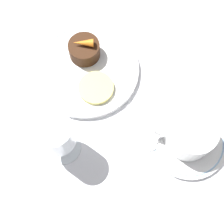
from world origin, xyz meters
The scene contains 10 objects.
ground_plane centered at (0.00, 0.00, 0.00)m, with size 3.00×3.00×0.00m, color white.
dinner_plate centered at (-0.01, -0.05, 0.01)m, with size 0.23×0.23×0.01m.
saucer centered at (-0.23, 0.10, 0.01)m, with size 0.16×0.16×0.01m.
coffee_cup centered at (-0.23, 0.09, 0.04)m, with size 0.12×0.09×0.06m.
spoon centered at (-0.18, 0.09, 0.01)m, with size 0.08×0.10×0.00m.
wine_glass centered at (0.02, 0.13, 0.09)m, with size 0.07×0.07×0.13m.
fork centered at (-0.18, -0.03, 0.00)m, with size 0.02×0.17×0.01m.
dessert_cake centered at (0.00, -0.08, 0.03)m, with size 0.07×0.07×0.04m.
carrot_garnish centered at (0.00, -0.08, 0.06)m, with size 0.04×0.02×0.02m.
pineapple_slice centered at (-0.03, 0.00, 0.02)m, with size 0.08×0.08×0.01m.
Camera 1 is at (-0.09, 0.28, 0.62)m, focal length 50.00 mm.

